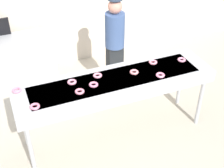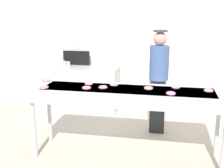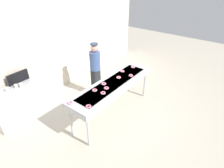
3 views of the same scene
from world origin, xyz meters
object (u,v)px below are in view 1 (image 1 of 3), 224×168
Objects in this scene: strawberry_donut_5 at (80,92)px; worker_baker at (115,44)px; strawberry_donut_2 at (160,75)px; strawberry_donut_3 at (94,85)px; strawberry_donut_0 at (134,72)px; strawberry_donut_1 at (35,106)px; fryer_conveyor at (115,84)px; strawberry_donut_4 at (98,76)px; strawberry_donut_9 at (72,82)px; strawberry_donut_8 at (153,62)px; strawberry_donut_7 at (17,90)px; prep_counter at (1,65)px; strawberry_donut_6 at (182,60)px.

worker_baker is at bearing 49.27° from strawberry_donut_5.
strawberry_donut_2 and strawberry_donut_3 have the same top height.
strawberry_donut_2 is 0.07× the size of worker_baker.
strawberry_donut_0 is 1.37m from strawberry_donut_1.
strawberry_donut_4 reaches higher than fryer_conveyor.
strawberry_donut_1 and strawberry_donut_9 have the same top height.
strawberry_donut_8 is (0.35, 0.13, 0.00)m from strawberry_donut_0.
strawberry_donut_1 is 0.42m from strawberry_donut_7.
strawberry_donut_4 is (-0.20, 0.14, 0.10)m from fryer_conveyor.
strawberry_donut_7 is at bearing 175.83° from strawberry_donut_4.
strawberry_donut_9 is 1.93m from prep_counter.
strawberry_donut_7 is (-1.50, 0.18, 0.00)m from strawberry_donut_0.
prep_counter is at bearing 132.53° from strawberry_donut_0.
strawberry_donut_8 and strawberry_donut_9 have the same top height.
strawberry_donut_3 and strawberry_donut_4 have the same top height.
strawberry_donut_9 is at bearing 30.19° from strawberry_donut_1.
strawberry_donut_6 is (1.23, -0.08, 0.00)m from strawberry_donut_4.
strawberry_donut_0 is 2.46m from prep_counter.
strawberry_donut_8 reaches higher than prep_counter.
worker_baker is (0.57, 0.79, -0.05)m from strawberry_donut_4.
strawberry_donut_2 is 1.11m from worker_baker.
strawberry_donut_5 is at bearing -173.76° from strawberry_donut_6.
strawberry_donut_0 and strawberry_donut_9 have the same top height.
fryer_conveyor is at bearing -173.68° from strawberry_donut_0.
strawberry_donut_4 is at bearing -55.43° from prep_counter.
strawberry_donut_4 reaches higher than prep_counter.
strawberry_donut_2 reaches higher than fryer_conveyor.
strawberry_donut_5 and strawberry_donut_6 have the same top height.
prep_counter is (-1.34, 1.80, -0.44)m from fryer_conveyor.
strawberry_donut_3 and strawberry_donut_6 have the same top height.
strawberry_donut_3 is at bearing -173.60° from strawberry_donut_0.
strawberry_donut_5 reaches higher than fryer_conveyor.
strawberry_donut_3 is 1.00× the size of strawberry_donut_5.
strawberry_donut_7 is at bearing -85.62° from prep_counter.
strawberry_donut_4 is 1.23m from strawberry_donut_6.
strawberry_donut_0 is (0.28, 0.03, 0.10)m from fryer_conveyor.
strawberry_donut_0 is 0.91m from worker_baker.
strawberry_donut_4 is (-0.48, 0.11, 0.00)m from strawberry_donut_0.
fryer_conveyor is 1.24m from strawberry_donut_7.
strawberry_donut_3 and strawberry_donut_7 have the same top height.
strawberry_donut_0 is 0.83m from strawberry_donut_9.
strawberry_donut_3 is 1.19m from worker_baker.
strawberry_donut_1 is at bearing -172.04° from strawberry_donut_5.
prep_counter is at bearing 97.64° from strawberry_donut_1.
strawberry_donut_3 is (0.76, 0.15, 0.00)m from strawberry_donut_1.
worker_baker is (0.69, 0.97, -0.05)m from strawberry_donut_3.
strawberry_donut_8 is 0.07× the size of worker_baker.
strawberry_donut_1 is at bearing -170.94° from strawberry_donut_0.
strawberry_donut_0 is at bearing 9.83° from strawberry_donut_5.
strawberry_donut_0 is at bearing 70.37° from worker_baker.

